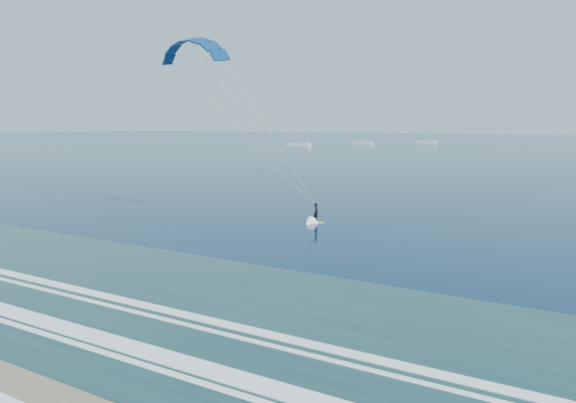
# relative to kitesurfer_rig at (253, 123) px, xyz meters

# --- Properties ---
(kitesurfer_rig) EXTENTS (15.64, 7.87, 18.33)m
(kitesurfer_rig) POSITION_rel_kitesurfer_rig_xyz_m (0.00, 0.00, 0.00)
(kitesurfer_rig) COLOR #B6ED1B
(kitesurfer_rig) RESTS_ON ground
(sailboat_0) EXTENTS (10.32, 2.40, 13.81)m
(sailboat_0) POSITION_rel_kitesurfer_rig_xyz_m (-71.81, 142.71, -8.76)
(sailboat_0) COLOR white
(sailboat_0) RESTS_ON ground
(sailboat_1) EXTENTS (8.15, 2.40, 11.27)m
(sailboat_1) POSITION_rel_kitesurfer_rig_xyz_m (-56.18, 174.02, -8.77)
(sailboat_1) COLOR white
(sailboat_1) RESTS_ON ground
(sailboat_2) EXTENTS (8.34, 2.40, 11.29)m
(sailboat_2) POSITION_rel_kitesurfer_rig_xyz_m (-34.03, 195.56, -8.77)
(sailboat_2) COLOR white
(sailboat_2) RESTS_ON ground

